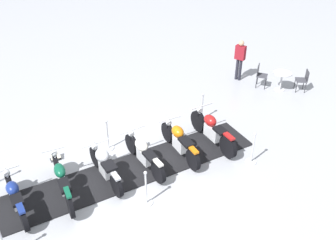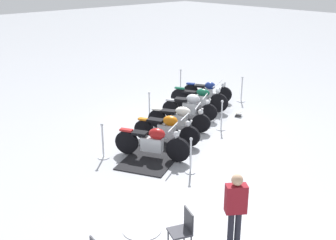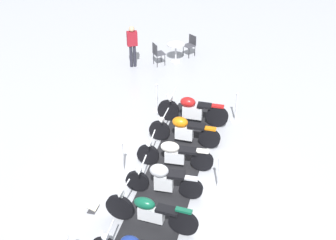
# 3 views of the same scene
# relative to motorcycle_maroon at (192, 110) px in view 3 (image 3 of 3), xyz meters

# --- Properties ---
(ground_plane) EXTENTS (80.00, 80.00, 0.00)m
(ground_plane) POSITION_rel_motorcycle_maroon_xyz_m (-1.35, 2.63, -0.51)
(ground_plane) COLOR #A8AAB2
(display_platform) EXTENTS (4.91, 7.89, 0.03)m
(display_platform) POSITION_rel_motorcycle_maroon_xyz_m (-1.35, 2.63, -0.49)
(display_platform) COLOR black
(display_platform) RESTS_ON ground_plane
(motorcycle_maroon) EXTENTS (2.11, 1.24, 1.03)m
(motorcycle_maroon) POSITION_rel_motorcycle_maroon_xyz_m (0.00, 0.00, 0.00)
(motorcycle_maroon) COLOR black
(motorcycle_maroon) RESTS_ON display_platform
(motorcycle_copper) EXTENTS (2.03, 1.14, 0.94)m
(motorcycle_copper) POSITION_rel_motorcycle_maroon_xyz_m (-0.53, 1.05, -0.01)
(motorcycle_copper) COLOR black
(motorcycle_copper) RESTS_ON display_platform
(motorcycle_cream) EXTENTS (1.94, 1.28, 0.92)m
(motorcycle_cream) POSITION_rel_motorcycle_maroon_xyz_m (-1.06, 2.12, -0.03)
(motorcycle_cream) COLOR black
(motorcycle_cream) RESTS_ON display_platform
(motorcycle_chrome) EXTENTS (1.84, 1.18, 0.93)m
(motorcycle_chrome) POSITION_rel_motorcycle_maroon_xyz_m (-1.59, 3.17, 0.02)
(motorcycle_chrome) COLOR black
(motorcycle_chrome) RESTS_ON display_platform
(motorcycle_forest) EXTENTS (2.20, 1.06, 1.05)m
(motorcycle_forest) POSITION_rel_motorcycle_maroon_xyz_m (-2.12, 4.22, -0.01)
(motorcycle_forest) COLOR black
(motorcycle_forest) RESTS_ON display_platform
(stanchion_left_front) EXTENTS (0.34, 0.34, 1.07)m
(stanchion_left_front) POSITION_rel_motorcycle_maroon_xyz_m (-1.00, -1.05, -0.17)
(stanchion_left_front) COLOR silver
(stanchion_left_front) RESTS_ON ground_plane
(stanchion_right_mid) EXTENTS (0.32, 0.32, 1.05)m
(stanchion_right_mid) POSITION_rel_motorcycle_maroon_xyz_m (-0.16, 3.22, -0.17)
(stanchion_right_mid) COLOR silver
(stanchion_right_mid) RESTS_ON ground_plane
(stanchion_right_front) EXTENTS (0.29, 0.29, 1.02)m
(stanchion_right_front) POSITION_rel_motorcycle_maroon_xyz_m (1.38, 0.14, -0.15)
(stanchion_right_front) COLOR silver
(stanchion_right_front) RESTS_ON ground_plane
(stanchion_left_mid) EXTENTS (0.33, 0.33, 1.08)m
(stanchion_left_mid) POSITION_rel_motorcycle_maroon_xyz_m (-2.55, 2.03, -0.16)
(stanchion_left_mid) COLOR silver
(stanchion_left_mid) RESTS_ON ground_plane
(info_placard) EXTENTS (0.36, 0.37, 0.21)m
(info_placard) POSITION_rel_motorcycle_maroon_xyz_m (-0.64, 4.77, -0.43)
(info_placard) COLOR #333338
(info_placard) RESTS_ON ground_plane
(cafe_table) EXTENTS (0.73, 0.73, 0.75)m
(cafe_table) POSITION_rel_motorcycle_maroon_xyz_m (3.39, -3.19, 0.06)
(cafe_table) COLOR #B7B7BC
(cafe_table) RESTS_ON ground_plane
(cafe_chair_near_table) EXTENTS (0.52, 0.52, 0.93)m
(cafe_chair_near_table) POSITION_rel_motorcycle_maroon_xyz_m (3.69, -2.43, 0.04)
(cafe_chair_near_table) COLOR #2D2D33
(cafe_chair_near_table) RESTS_ON ground_plane
(cafe_chair_across_table) EXTENTS (0.45, 0.45, 0.87)m
(cafe_chair_across_table) POSITION_rel_motorcycle_maroon_xyz_m (3.28, -4.00, 0.01)
(cafe_chair_across_table) COLOR #2D2D33
(cafe_chair_across_table) RESTS_ON ground_plane
(bystander_person) EXTENTS (0.41, 0.45, 1.70)m
(bystander_person) POSITION_rel_motorcycle_maroon_xyz_m (4.35, -1.70, 0.51)
(bystander_person) COLOR #23232D
(bystander_person) RESTS_ON ground_plane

